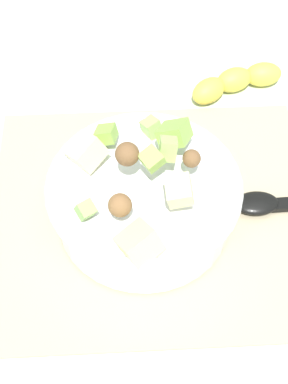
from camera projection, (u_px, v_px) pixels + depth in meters
name	position (u px, v px, depth m)	size (l,w,h in m)	color
ground_plane	(155.00, 213.00, 0.71)	(2.40, 2.40, 0.00)	silver
placemat	(155.00, 212.00, 0.71)	(0.41, 0.36, 0.01)	tan
salad_bowl	(144.00, 197.00, 0.67)	(0.23, 0.23, 0.13)	white
serving_spoon	(287.00, 205.00, 0.71)	(0.20, 0.04, 0.01)	black
banana_whole	(235.00, 82.00, 0.83)	(0.15, 0.08, 0.04)	yellow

